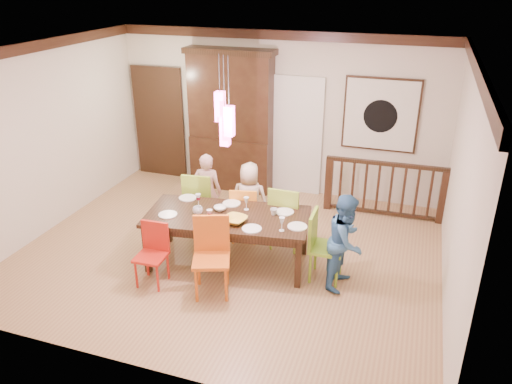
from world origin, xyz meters
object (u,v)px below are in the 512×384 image
(dining_table, at_px, (227,220))
(china_hutch, at_px, (231,121))
(chair_far_left, at_px, (201,196))
(person_far_mid, at_px, (249,200))
(chair_end_right, at_px, (327,242))
(person_far_left, at_px, (207,192))
(person_end_right, at_px, (346,241))
(balustrade, at_px, (384,188))

(dining_table, relative_size, china_hutch, 0.91)
(chair_far_left, relative_size, person_far_mid, 0.84)
(chair_far_left, xyz_separation_m, chair_end_right, (2.15, -0.75, -0.03))
(china_hutch, bearing_deg, person_far_mid, -61.05)
(chair_far_left, distance_m, person_far_left, 0.13)
(china_hutch, xyz_separation_m, person_end_right, (2.57, -2.59, -0.65))
(person_far_left, xyz_separation_m, person_far_mid, (0.71, -0.02, -0.03))
(person_far_left, xyz_separation_m, person_end_right, (2.33, -0.90, 0.01))
(chair_end_right, height_order, balustrade, balustrade)
(person_far_left, bearing_deg, chair_end_right, 148.85)
(person_far_mid, bearing_deg, person_end_right, 143.82)
(person_far_left, bearing_deg, person_far_mid, 169.17)
(chair_far_left, xyz_separation_m, china_hutch, (-0.17, 1.78, 0.72))
(chair_end_right, bearing_deg, chair_far_left, 70.27)
(dining_table, distance_m, chair_far_left, 1.10)
(chair_far_left, xyz_separation_m, person_far_mid, (0.78, 0.07, 0.02))
(chair_far_left, xyz_separation_m, person_end_right, (2.40, -0.81, 0.07))
(chair_end_right, relative_size, person_end_right, 0.74)
(chair_far_left, bearing_deg, chair_end_right, 154.46)
(china_hutch, height_order, person_end_right, china_hutch)
(person_far_left, relative_size, person_end_right, 0.98)
(person_far_mid, distance_m, person_end_right, 1.85)
(dining_table, distance_m, china_hutch, 2.80)
(balustrade, xyz_separation_m, person_far_left, (-2.62, -1.35, 0.13))
(person_far_left, distance_m, person_end_right, 2.50)
(balustrade, bearing_deg, person_end_right, -98.74)
(balustrade, bearing_deg, person_far_left, -154.27)
(china_hutch, distance_m, person_far_mid, 2.08)
(china_hutch, distance_m, person_end_right, 3.71)
(dining_table, height_order, chair_far_left, chair_far_left)
(balustrade, distance_m, person_end_right, 2.27)
(china_hutch, relative_size, person_end_right, 2.01)
(chair_end_right, height_order, person_far_left, person_far_left)
(balustrade, bearing_deg, chair_far_left, -153.34)
(chair_far_left, height_order, person_far_left, person_far_left)
(balustrade, xyz_separation_m, person_end_right, (-0.29, -2.25, 0.15))
(dining_table, height_order, balustrade, balustrade)
(china_hutch, height_order, person_far_mid, china_hutch)
(person_far_mid, bearing_deg, balustrade, -152.10)
(chair_end_right, xyz_separation_m, person_far_mid, (-1.37, 0.82, 0.05))
(dining_table, height_order, person_end_right, person_end_right)
(dining_table, bearing_deg, person_far_mid, 80.62)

